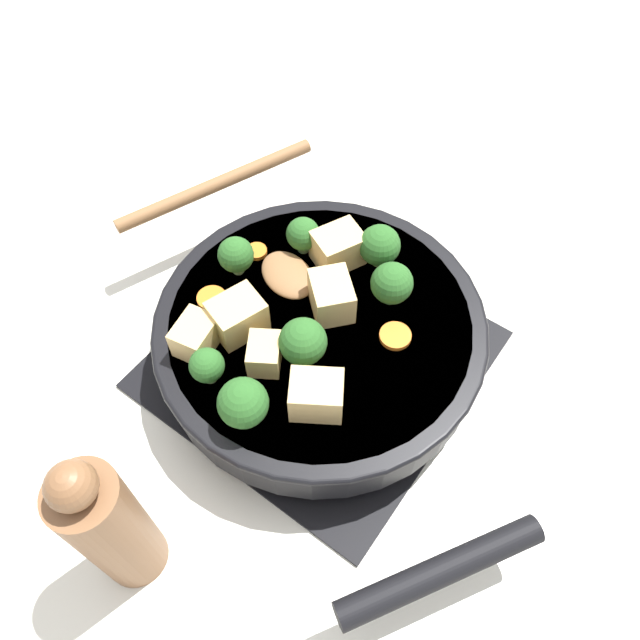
{
  "coord_description": "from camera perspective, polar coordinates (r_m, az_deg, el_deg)",
  "views": [
    {
      "loc": [
        0.28,
        0.21,
        0.59
      ],
      "look_at": [
        0.0,
        0.0,
        0.08
      ],
      "focal_mm": 35.0,
      "sensor_mm": 36.0,
      "label": 1
    }
  ],
  "objects": [
    {
      "name": "tofu_cube_back_piece",
      "position": [
        0.6,
        -11.27,
        -1.45
      ],
      "size": [
        0.05,
        0.04,
        0.03
      ],
      "primitive_type": "cube",
      "rotation": [
        0.0,
        0.0,
        0.19
      ],
      "color": "#DBB770",
      "rests_on": "skillet_pan"
    },
    {
      "name": "front_burner_grate",
      "position": [
        0.67,
        -0.0,
        -3.16
      ],
      "size": [
        0.31,
        0.31,
        0.03
      ],
      "color": "black",
      "rests_on": "ground_plane"
    },
    {
      "name": "pepper_mill",
      "position": [
        0.54,
        -18.67,
        -17.42
      ],
      "size": [
        0.06,
        0.06,
        0.2
      ],
      "color": "brown",
      "rests_on": "ground_plane"
    },
    {
      "name": "carrot_slice_edge_slice",
      "position": [
        0.67,
        -5.82,
        6.26
      ],
      "size": [
        0.02,
        0.02,
        0.01
      ],
      "primitive_type": "cylinder",
      "color": "orange",
      "rests_on": "skillet_pan"
    },
    {
      "name": "tofu_cube_west_chunk",
      "position": [
        0.6,
        -7.55,
        0.33
      ],
      "size": [
        0.06,
        0.05,
        0.04
      ],
      "primitive_type": "cube",
      "rotation": [
        0.0,
        0.0,
        2.82
      ],
      "color": "#DBB770",
      "rests_on": "skillet_pan"
    },
    {
      "name": "wooden_spoon",
      "position": [
        0.7,
        -6.89,
        9.07
      ],
      "size": [
        0.24,
        0.24,
        0.02
      ],
      "color": "brown",
      "rests_on": "skillet_pan"
    },
    {
      "name": "broccoli_floret_east_rim",
      "position": [
        0.61,
        6.58,
        3.34
      ],
      "size": [
        0.04,
        0.04,
        0.05
      ],
      "color": "#709956",
      "rests_on": "skillet_pan"
    },
    {
      "name": "tofu_cube_east_chunk",
      "position": [
        0.65,
        1.67,
        6.61
      ],
      "size": [
        0.06,
        0.06,
        0.04
      ],
      "primitive_type": "cube",
      "rotation": [
        0.0,
        0.0,
        5.85
      ],
      "color": "#DBB770",
      "rests_on": "skillet_pan"
    },
    {
      "name": "broccoli_floret_near_spoon",
      "position": [
        0.66,
        -1.56,
        7.83
      ],
      "size": [
        0.04,
        0.04,
        0.04
      ],
      "color": "#709956",
      "rests_on": "skillet_pan"
    },
    {
      "name": "broccoli_floret_center_top",
      "position": [
        0.64,
        -7.89,
        5.72
      ],
      "size": [
        0.04,
        0.04,
        0.04
      ],
      "color": "#709956",
      "rests_on": "skillet_pan"
    },
    {
      "name": "carrot_slice_orange_thin",
      "position": [
        0.61,
        6.89,
        -1.46
      ],
      "size": [
        0.03,
        0.03,
        0.01
      ],
      "primitive_type": "cylinder",
      "color": "orange",
      "rests_on": "skillet_pan"
    },
    {
      "name": "tofu_cube_center_large",
      "position": [
        0.58,
        -5.11,
        -3.1
      ],
      "size": [
        0.05,
        0.04,
        0.03
      ],
      "primitive_type": "cube",
      "rotation": [
        0.0,
        0.0,
        0.57
      ],
      "color": "#DBB770",
      "rests_on": "skillet_pan"
    },
    {
      "name": "broccoli_floret_mid_floret",
      "position": [
        0.57,
        -10.3,
        -4.14
      ],
      "size": [
        0.03,
        0.03,
        0.04
      ],
      "color": "#709956",
      "rests_on": "skillet_pan"
    },
    {
      "name": "tofu_cube_near_handle",
      "position": [
        0.55,
        -0.33,
        -6.88
      ],
      "size": [
        0.06,
        0.06,
        0.04
      ],
      "primitive_type": "cube",
      "rotation": [
        0.0,
        0.0,
        5.28
      ],
      "color": "#DBB770",
      "rests_on": "skillet_pan"
    },
    {
      "name": "broccoli_floret_north_edge",
      "position": [
        0.64,
        5.46,
        6.78
      ],
      "size": [
        0.04,
        0.04,
        0.05
      ],
      "color": "#709956",
      "rests_on": "skillet_pan"
    },
    {
      "name": "carrot_slice_near_center",
      "position": [
        0.64,
        -9.88,
        1.96
      ],
      "size": [
        0.03,
        0.03,
        0.01
      ],
      "primitive_type": "cylinder",
      "color": "orange",
      "rests_on": "skillet_pan"
    },
    {
      "name": "broccoli_floret_south_cluster",
      "position": [
        0.57,
        -1.57,
        -2.01
      ],
      "size": [
        0.05,
        0.05,
        0.05
      ],
      "color": "#709956",
      "rests_on": "skillet_pan"
    },
    {
      "name": "broccoli_floret_west_rim",
      "position": [
        0.54,
        -7.05,
        -7.55
      ],
      "size": [
        0.05,
        0.05,
        0.05
      ],
      "color": "#709956",
      "rests_on": "skillet_pan"
    },
    {
      "name": "skillet_pan",
      "position": [
        0.64,
        0.08,
        -1.31
      ],
      "size": [
        0.38,
        0.44,
        0.05
      ],
      "color": "black",
      "rests_on": "front_burner_grate"
    },
    {
      "name": "ground_plane",
      "position": [
        0.68,
        -0.0,
        -3.68
      ],
      "size": [
        2.4,
        2.4,
        0.0
      ],
      "primitive_type": "plane",
      "color": "silver"
    },
    {
      "name": "tofu_cube_front_piece",
      "position": [
        0.61,
        1.16,
        2.14
      ],
      "size": [
        0.06,
        0.06,
        0.04
      ],
      "primitive_type": "cube",
      "rotation": [
        0.0,
        0.0,
        0.85
      ],
      "color": "#DBB770",
      "rests_on": "skillet_pan"
    }
  ]
}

